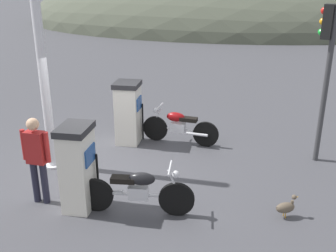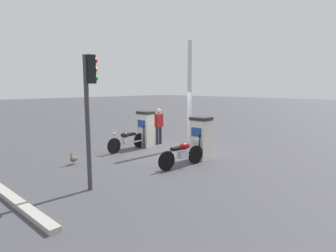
# 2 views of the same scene
# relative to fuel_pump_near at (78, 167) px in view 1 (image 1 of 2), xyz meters

# --- Properties ---
(ground_plane) EXTENTS (120.00, 120.00, 0.00)m
(ground_plane) POSITION_rel_fuel_pump_near_xyz_m (-0.02, 1.58, -0.83)
(ground_plane) COLOR #424247
(fuel_pump_near) EXTENTS (0.59, 0.74, 1.64)m
(fuel_pump_near) POSITION_rel_fuel_pump_near_xyz_m (0.00, 0.00, 0.00)
(fuel_pump_near) COLOR silver
(fuel_pump_near) RESTS_ON ground
(fuel_pump_far) EXTENTS (0.67, 0.70, 1.61)m
(fuel_pump_far) POSITION_rel_fuel_pump_near_xyz_m (0.00, 3.16, -0.01)
(fuel_pump_far) COLOR silver
(fuel_pump_far) RESTS_ON ground
(motorcycle_near_pump) EXTENTS (2.13, 0.56, 0.96)m
(motorcycle_near_pump) POSITION_rel_fuel_pump_near_xyz_m (1.10, 0.02, -0.37)
(motorcycle_near_pump) COLOR black
(motorcycle_near_pump) RESTS_ON ground
(motorcycle_far_pump) EXTENTS (2.00, 0.57, 0.97)m
(motorcycle_far_pump) POSITION_rel_fuel_pump_near_xyz_m (1.28, 3.36, -0.36)
(motorcycle_far_pump) COLOR black
(motorcycle_far_pump) RESTS_ON ground
(attendant_person) EXTENTS (0.57, 0.24, 1.71)m
(attendant_person) POSITION_rel_fuel_pump_near_xyz_m (-0.81, 0.02, 0.16)
(attendant_person) COLOR #1E1E2D
(attendant_person) RESTS_ON ground
(wandering_duck) EXTENTS (0.43, 0.31, 0.44)m
(wandering_duck) POSITION_rel_fuel_pump_near_xyz_m (3.74, 0.40, -0.62)
(wandering_duck) COLOR brown
(wandering_duck) RESTS_ON ground
(roadside_traffic_light) EXTENTS (0.40, 0.29, 3.53)m
(roadside_traffic_light) POSITION_rel_fuel_pump_near_xyz_m (4.55, 3.03, 1.59)
(roadside_traffic_light) COLOR #38383A
(roadside_traffic_light) RESTS_ON ground
(canopy_support_pole) EXTENTS (0.40, 0.40, 4.73)m
(canopy_support_pole) POSITION_rel_fuel_pump_near_xyz_m (-1.31, 1.50, 1.46)
(canopy_support_pole) COLOR silver
(canopy_support_pole) RESTS_ON ground
(distant_hill_main) EXTENTS (36.80, 26.85, 10.77)m
(distant_hill_main) POSITION_rel_fuel_pump_near_xyz_m (0.71, 32.63, -0.83)
(distant_hill_main) COLOR #4C5142
(distant_hill_main) RESTS_ON ground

